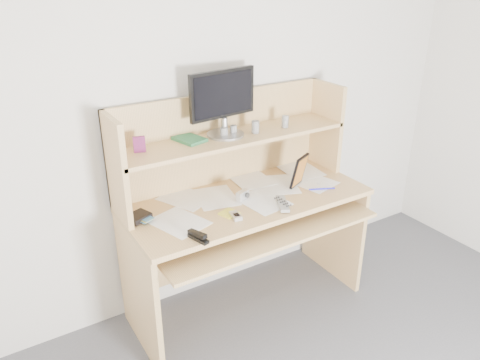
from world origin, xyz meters
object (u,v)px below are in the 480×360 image
tv_remote (283,204)px  game_case (299,171)px  desk (240,201)px  keyboard (234,222)px  monitor (223,101)px

tv_remote → game_case: size_ratio=0.91×
desk → tv_remote: bearing=-67.3°
keyboard → tv_remote: tv_remote is taller
desk → tv_remote: size_ratio=7.85×
keyboard → monitor: size_ratio=0.96×
keyboard → monitor: (0.09, 0.26, 0.61)m
keyboard → game_case: game_case is taller
desk → keyboard: (-0.13, -0.14, -0.03)m
desk → game_case: (0.34, -0.12, 0.16)m
keyboard → game_case: bearing=-2.2°
desk → game_case: 0.39m
desk → game_case: size_ratio=7.17×
monitor → tv_remote: bearing=-75.3°
desk → tv_remote: desk is taller
desk → keyboard: bearing=-131.8°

